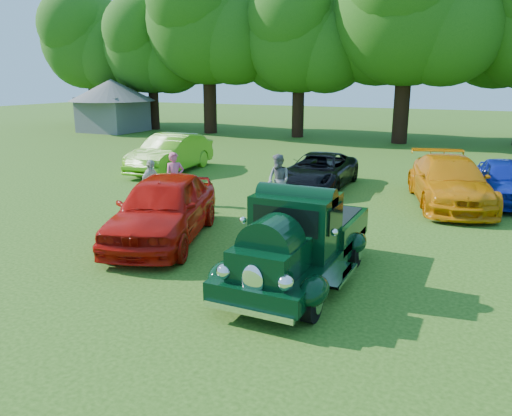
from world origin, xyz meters
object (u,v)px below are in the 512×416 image
at_px(spectator_grey, 278,180).
at_px(gazebo, 112,99).
at_px(spectator_white, 151,184).
at_px(red_convertible, 163,208).
at_px(back_car_lime, 171,153).
at_px(back_car_black, 319,171).
at_px(hero_pickup, 299,243).
at_px(back_car_blue, 506,181).
at_px(spectator_pink, 175,178).
at_px(back_car_orange, 450,181).

xyz_separation_m(spectator_grey, gazebo, (-20.24, 15.66, 1.56)).
bearing_deg(spectator_white, gazebo, 46.95).
distance_m(red_convertible, back_car_lime, 9.57).
bearing_deg(gazebo, back_car_lime, -41.64).
xyz_separation_m(red_convertible, spectator_grey, (1.30, 4.43, 0.00)).
relative_size(back_car_lime, back_car_black, 1.07).
bearing_deg(back_car_lime, spectator_white, -65.43).
xyz_separation_m(hero_pickup, gazebo, (-22.99, 21.10, 1.60)).
relative_size(back_car_blue, spectator_pink, 2.49).
bearing_deg(spectator_pink, back_car_black, 6.50).
xyz_separation_m(back_car_black, back_car_blue, (6.32, 0.55, 0.07)).
xyz_separation_m(hero_pickup, back_car_blue, (3.88, 9.15, -0.08)).
height_order(back_car_orange, spectator_white, spectator_white).
xyz_separation_m(back_car_black, back_car_orange, (4.65, -0.60, 0.12)).
relative_size(red_convertible, back_car_blue, 1.16).
bearing_deg(spectator_grey, red_convertible, -79.83).
distance_m(hero_pickup, red_convertible, 4.17).
relative_size(back_car_lime, back_car_blue, 1.17).
relative_size(back_car_black, gazebo, 0.73).
height_order(hero_pickup, red_convertible, hero_pickup).
relative_size(hero_pickup, spectator_white, 3.06).
bearing_deg(red_convertible, spectator_pink, 101.73).
distance_m(back_car_lime, back_car_black, 6.92).
height_order(red_convertible, spectator_pink, spectator_pink).
distance_m(hero_pickup, back_car_orange, 8.29).
distance_m(red_convertible, back_car_black, 7.76).
xyz_separation_m(spectator_pink, spectator_white, (-0.35, -0.82, -0.07)).
bearing_deg(back_car_lime, spectator_pink, -58.45).
bearing_deg(spectator_grey, spectator_pink, -133.62).
height_order(red_convertible, back_car_blue, red_convertible).
relative_size(red_convertible, spectator_pink, 2.89).
height_order(hero_pickup, back_car_lime, hero_pickup).
bearing_deg(gazebo, back_car_orange, -27.49).
xyz_separation_m(back_car_black, spectator_grey, (-0.31, -3.16, 0.19)).
bearing_deg(spectator_pink, red_convertible, -104.54).
distance_m(back_car_lime, back_car_orange, 11.60).
bearing_deg(back_car_blue, back_car_orange, -154.47).
bearing_deg(red_convertible, back_car_lime, 105.47).
relative_size(back_car_black, spectator_white, 3.00).
relative_size(red_convertible, spectator_white, 3.17).
bearing_deg(back_car_blue, spectator_white, -159.87).
bearing_deg(back_car_black, spectator_white, -128.81).
height_order(back_car_lime, spectator_grey, spectator_grey).
bearing_deg(gazebo, red_convertible, -46.70).
bearing_deg(back_car_black, hero_pickup, -76.05).
bearing_deg(back_car_blue, spectator_pink, -162.70).
distance_m(back_car_black, spectator_grey, 3.18).
height_order(hero_pickup, back_car_blue, hero_pickup).
distance_m(hero_pickup, back_car_blue, 9.94).
xyz_separation_m(back_car_orange, spectator_pink, (-8.14, -3.70, 0.08)).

